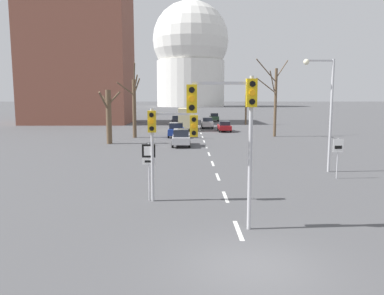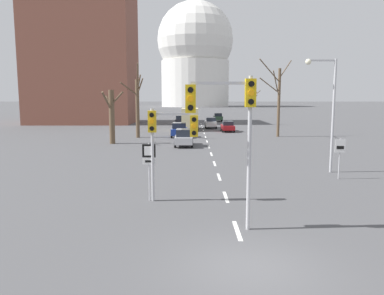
{
  "view_description": "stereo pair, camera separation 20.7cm",
  "coord_description": "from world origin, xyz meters",
  "px_view_note": "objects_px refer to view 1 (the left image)",
  "views": [
    {
      "loc": [
        -1.82,
        -9.84,
        4.7
      ],
      "look_at": [
        -1.61,
        5.91,
        2.58
      ],
      "focal_mm": 35.0,
      "sensor_mm": 36.0,
      "label": 1
    },
    {
      "loc": [
        -1.61,
        -9.84,
        4.7
      ],
      "look_at": [
        -1.61,
        5.91,
        2.58
      ],
      "focal_mm": 35.0,
      "sensor_mm": 36.0,
      "label": 2
    }
  ],
  "objects_px": {
    "route_sign_post": "(149,162)",
    "sedan_far_left": "(214,117)",
    "traffic_signal_near_left": "(167,132)",
    "traffic_signal_centre_tall": "(231,114)",
    "speed_limit_sign": "(338,151)",
    "sedan_near_right": "(207,123)",
    "sedan_mid_centre": "(181,137)",
    "delivery_truck": "(187,118)",
    "street_lamp_right": "(326,102)",
    "sedan_near_left": "(224,126)",
    "sedan_far_right": "(176,130)",
    "sedan_distant_centre": "(177,120)"
  },
  "relations": [
    {
      "from": "traffic_signal_near_left",
      "to": "sedan_near_left",
      "type": "relative_size",
      "value": 0.98
    },
    {
      "from": "traffic_signal_near_left",
      "to": "delivery_truck",
      "type": "distance_m",
      "value": 37.68
    },
    {
      "from": "route_sign_post",
      "to": "sedan_near_right",
      "type": "bearing_deg",
      "value": 83.24
    },
    {
      "from": "sedan_mid_centre",
      "to": "delivery_truck",
      "type": "distance_m",
      "value": 18.28
    },
    {
      "from": "sedan_far_right",
      "to": "sedan_distant_centre",
      "type": "relative_size",
      "value": 0.91
    },
    {
      "from": "sedan_far_right",
      "to": "speed_limit_sign",
      "type": "bearing_deg",
      "value": -66.47
    },
    {
      "from": "route_sign_post",
      "to": "sedan_far_left",
      "type": "bearing_deg",
      "value": 82.94
    },
    {
      "from": "sedan_far_right",
      "to": "route_sign_post",
      "type": "bearing_deg",
      "value": -90.91
    },
    {
      "from": "street_lamp_right",
      "to": "delivery_truck",
      "type": "relative_size",
      "value": 0.97
    },
    {
      "from": "traffic_signal_centre_tall",
      "to": "sedan_far_left",
      "type": "height_order",
      "value": "traffic_signal_centre_tall"
    },
    {
      "from": "sedan_distant_centre",
      "to": "delivery_truck",
      "type": "bearing_deg",
      "value": -80.24
    },
    {
      "from": "traffic_signal_centre_tall",
      "to": "speed_limit_sign",
      "type": "bearing_deg",
      "value": 49.19
    },
    {
      "from": "route_sign_post",
      "to": "sedan_mid_centre",
      "type": "height_order",
      "value": "route_sign_post"
    },
    {
      "from": "traffic_signal_near_left",
      "to": "traffic_signal_centre_tall",
      "type": "distance_m",
      "value": 4.51
    },
    {
      "from": "sedan_near_left",
      "to": "sedan_mid_centre",
      "type": "height_order",
      "value": "sedan_mid_centre"
    },
    {
      "from": "traffic_signal_near_left",
      "to": "traffic_signal_centre_tall",
      "type": "height_order",
      "value": "traffic_signal_centre_tall"
    },
    {
      "from": "delivery_truck",
      "to": "sedan_distant_centre",
      "type": "bearing_deg",
      "value": 99.76
    },
    {
      "from": "traffic_signal_centre_tall",
      "to": "sedan_mid_centre",
      "type": "xyz_separation_m",
      "value": [
        -2.09,
        23.09,
        -3.29
      ]
    },
    {
      "from": "route_sign_post",
      "to": "sedan_near_right",
      "type": "relative_size",
      "value": 0.62
    },
    {
      "from": "delivery_truck",
      "to": "sedan_far_left",
      "type": "bearing_deg",
      "value": 74.34
    },
    {
      "from": "street_lamp_right",
      "to": "sedan_near_right",
      "type": "bearing_deg",
      "value": 99.23
    },
    {
      "from": "route_sign_post",
      "to": "sedan_distant_centre",
      "type": "relative_size",
      "value": 0.64
    },
    {
      "from": "sedan_near_left",
      "to": "sedan_far_right",
      "type": "height_order",
      "value": "sedan_far_right"
    },
    {
      "from": "route_sign_post",
      "to": "sedan_far_right",
      "type": "relative_size",
      "value": 0.7
    },
    {
      "from": "route_sign_post",
      "to": "speed_limit_sign",
      "type": "distance_m",
      "value": 11.39
    },
    {
      "from": "speed_limit_sign",
      "to": "sedan_far_left",
      "type": "relative_size",
      "value": 0.61
    },
    {
      "from": "sedan_distant_centre",
      "to": "sedan_near_right",
      "type": "bearing_deg",
      "value": -54.74
    },
    {
      "from": "traffic_signal_near_left",
      "to": "sedan_mid_centre",
      "type": "distance_m",
      "value": 19.53
    },
    {
      "from": "route_sign_post",
      "to": "sedan_distant_centre",
      "type": "height_order",
      "value": "route_sign_post"
    },
    {
      "from": "traffic_signal_centre_tall",
      "to": "delivery_truck",
      "type": "bearing_deg",
      "value": 92.21
    },
    {
      "from": "delivery_truck",
      "to": "street_lamp_right",
      "type": "bearing_deg",
      "value": -74.38
    },
    {
      "from": "speed_limit_sign",
      "to": "sedan_far_right",
      "type": "bearing_deg",
      "value": 113.53
    },
    {
      "from": "traffic_signal_centre_tall",
      "to": "street_lamp_right",
      "type": "height_order",
      "value": "street_lamp_right"
    },
    {
      "from": "route_sign_post",
      "to": "sedan_distant_centre",
      "type": "distance_m",
      "value": 47.38
    },
    {
      "from": "street_lamp_right",
      "to": "sedan_mid_centre",
      "type": "xyz_separation_m",
      "value": [
        -9.16,
        12.76,
        -3.55
      ]
    },
    {
      "from": "street_lamp_right",
      "to": "traffic_signal_near_left",
      "type": "bearing_deg",
      "value": -145.02
    },
    {
      "from": "traffic_signal_near_left",
      "to": "sedan_near_right",
      "type": "distance_m",
      "value": 40.86
    },
    {
      "from": "sedan_near_left",
      "to": "sedan_far_left",
      "type": "xyz_separation_m",
      "value": [
        0.18,
        22.08,
        0.08
      ]
    },
    {
      "from": "traffic_signal_near_left",
      "to": "sedan_far_left",
      "type": "bearing_deg",
      "value": 83.8
    },
    {
      "from": "sedan_far_right",
      "to": "sedan_distant_centre",
      "type": "distance_m",
      "value": 19.85
    },
    {
      "from": "traffic_signal_near_left",
      "to": "speed_limit_sign",
      "type": "bearing_deg",
      "value": 25.81
    },
    {
      "from": "sedan_near_left",
      "to": "sedan_far_right",
      "type": "bearing_deg",
      "value": -131.86
    },
    {
      "from": "speed_limit_sign",
      "to": "sedan_far_right",
      "type": "relative_size",
      "value": 0.62
    },
    {
      "from": "street_lamp_right",
      "to": "sedan_far_left",
      "type": "xyz_separation_m",
      "value": [
        -3.29,
        50.22,
        -3.55
      ]
    },
    {
      "from": "street_lamp_right",
      "to": "route_sign_post",
      "type": "bearing_deg",
      "value": -147.61
    },
    {
      "from": "sedan_mid_centre",
      "to": "route_sign_post",
      "type": "bearing_deg",
      "value": -93.43
    },
    {
      "from": "street_lamp_right",
      "to": "sedan_distant_centre",
      "type": "distance_m",
      "value": 42.26
    },
    {
      "from": "speed_limit_sign",
      "to": "sedan_near_right",
      "type": "distance_m",
      "value": 36.41
    },
    {
      "from": "sedan_mid_centre",
      "to": "delivery_truck",
      "type": "bearing_deg",
      "value": 88.46
    },
    {
      "from": "sedan_far_right",
      "to": "delivery_truck",
      "type": "relative_size",
      "value": 0.53
    }
  ]
}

